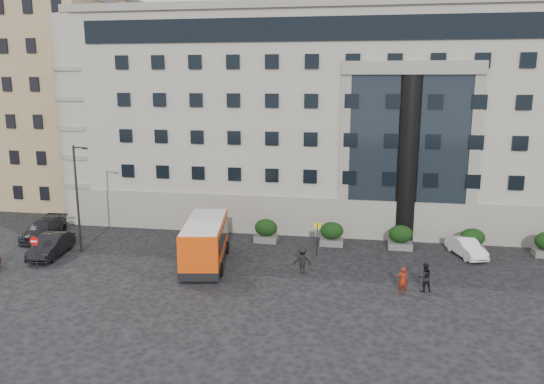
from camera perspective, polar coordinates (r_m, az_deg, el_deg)
The scene contains 22 objects.
ground at distance 35.38m, azimuth -4.93°, elevation -8.97°, with size 120.00×120.00×0.00m, color black.
civic_building at distance 54.07m, azimuth 7.18°, elevation 8.09°, with size 44.00×24.00×18.00m, color #9B9589.
entrance_column at distance 42.77m, azimuth 14.36°, elevation 3.40°, with size 1.80×1.80×13.00m, color black.
apartment_near at distance 61.34m, azimuth -22.51°, elevation 8.68°, with size 14.00×14.00×20.00m, color #947B56.
apartment_far at distance 78.45m, azimuth -17.39°, elevation 10.32°, with size 13.00×13.00×22.00m, color brown.
hedge_a at distance 43.27m, azimuth -7.46°, elevation -3.78°, with size 1.80×1.26×1.84m.
hedge_b at distance 42.05m, azimuth -0.65°, elevation -4.15°, with size 1.80×1.26×1.84m.
hedge_c at distance 41.45m, azimuth 6.45°, elevation -4.47°, with size 1.80×1.26×1.84m.
hedge_d at distance 41.50m, azimuth 13.66°, elevation -4.72°, with size 1.80×1.26×1.84m.
hedge_e at distance 42.19m, azimuth 20.74°, elevation -4.90°, with size 1.80×1.26×1.84m.
street_lamp at distance 41.33m, azimuth -20.16°, elevation -0.27°, with size 1.16×0.18×8.00m.
bus_stop_sign at distance 38.60m, azimuth 4.88°, elevation -4.44°, with size 0.50×0.08×2.52m.
no_entry_sign at distance 39.24m, azimuth -24.15°, elevation -5.33°, with size 0.64×0.16×2.32m.
minibus at distance 37.10m, azimuth -7.22°, elevation -5.21°, with size 3.82×7.79×3.11m.
red_truck at distance 52.07m, azimuth -17.25°, elevation -0.78°, with size 2.73×5.72×3.08m.
parked_car_b at distance 42.03m, azimuth -22.67°, elevation -5.31°, with size 1.68×4.81×1.59m, color black.
parked_car_c at distance 46.83m, azimuth -23.37°, elevation -3.70°, with size 2.10×5.17×1.50m, color black.
parked_car_d at distance 53.39m, azimuth -13.32°, elevation -1.19°, with size 2.38×5.17×1.44m, color black.
white_taxi at distance 41.30m, azimuth 20.17°, elevation -5.60°, with size 1.40×4.01×1.32m, color white.
pedestrian_a at distance 33.15m, azimuth 13.88°, elevation -9.22°, with size 0.61×0.40×1.68m, color maroon.
pedestrian_b at distance 33.81m, azimuth 16.09°, elevation -8.80°, with size 0.88×0.68×1.81m, color black.
pedestrian_c at distance 35.40m, azimuth 3.29°, elevation -7.35°, with size 1.18×0.68×1.83m, color black.
Camera 1 is at (8.60, -31.88, 12.69)m, focal length 35.00 mm.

